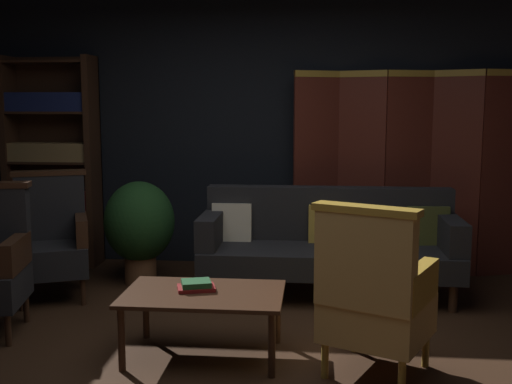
% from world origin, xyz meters
% --- Properties ---
extents(ground_plane, '(10.00, 10.00, 0.00)m').
position_xyz_m(ground_plane, '(0.00, 0.00, 0.00)').
color(ground_plane, '#331E11').
extents(back_wall, '(7.20, 0.10, 2.80)m').
position_xyz_m(back_wall, '(0.00, 2.45, 1.40)').
color(back_wall, black).
rests_on(back_wall, ground_plane).
extents(folding_screen, '(2.16, 0.27, 1.90)m').
position_xyz_m(folding_screen, '(1.30, 2.23, 0.99)').
color(folding_screen, '#5B2319').
rests_on(folding_screen, ground_plane).
extents(bookshelf, '(0.90, 0.32, 2.05)m').
position_xyz_m(bookshelf, '(-2.15, 2.20, 1.06)').
color(bookshelf, '#382114').
rests_on(bookshelf, ground_plane).
extents(velvet_couch, '(2.12, 0.78, 0.88)m').
position_xyz_m(velvet_couch, '(0.55, 1.45, 0.45)').
color(velvet_couch, '#382114').
rests_on(velvet_couch, ground_plane).
extents(coffee_table, '(1.00, 0.64, 0.42)m').
position_xyz_m(coffee_table, '(-0.26, 0.03, 0.37)').
color(coffee_table, '#382114').
rests_on(coffee_table, ground_plane).
extents(armchair_gilt_accent, '(0.77, 0.77, 1.04)m').
position_xyz_m(armchair_gilt_accent, '(0.78, -0.17, 0.49)').
color(armchair_gilt_accent, '#B78E33').
rests_on(armchair_gilt_accent, ground_plane).
extents(armchair_wing_right, '(0.76, 0.75, 1.04)m').
position_xyz_m(armchair_wing_right, '(-1.72, 1.13, 0.49)').
color(armchair_wing_right, '#382114').
rests_on(armchair_wing_right, ground_plane).
extents(potted_plant, '(0.62, 0.62, 0.92)m').
position_xyz_m(potted_plant, '(-1.11, 1.59, 0.53)').
color(potted_plant, brown).
rests_on(potted_plant, ground_plane).
extents(book_red_leather, '(0.27, 0.22, 0.02)m').
position_xyz_m(book_red_leather, '(-0.31, 0.08, 0.43)').
color(book_red_leather, maroon).
rests_on(book_red_leather, coffee_table).
extents(book_green_cloth, '(0.22, 0.20, 0.04)m').
position_xyz_m(book_green_cloth, '(-0.31, 0.08, 0.46)').
color(book_green_cloth, '#1E4C28').
rests_on(book_green_cloth, book_red_leather).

